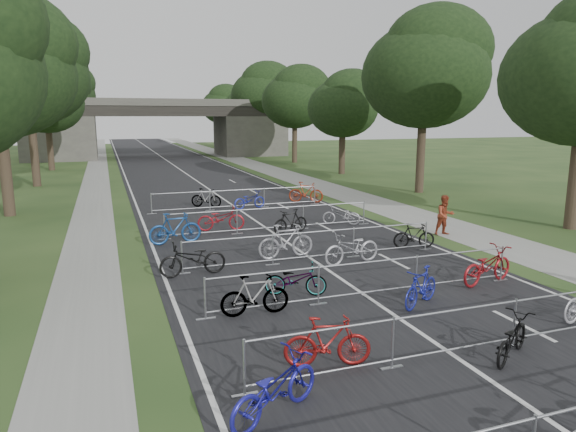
# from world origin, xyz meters

# --- Properties ---
(road) EXTENTS (11.00, 140.00, 0.01)m
(road) POSITION_xyz_m (0.00, 50.00, 0.01)
(road) COLOR black
(road) RESTS_ON ground
(sidewalk_right) EXTENTS (3.00, 140.00, 0.01)m
(sidewalk_right) POSITION_xyz_m (8.00, 50.00, 0.01)
(sidewalk_right) COLOR gray
(sidewalk_right) RESTS_ON ground
(sidewalk_left) EXTENTS (2.00, 140.00, 0.01)m
(sidewalk_left) POSITION_xyz_m (-7.50, 50.00, 0.01)
(sidewalk_left) COLOR gray
(sidewalk_left) RESTS_ON ground
(lane_markings) EXTENTS (0.12, 140.00, 0.00)m
(lane_markings) POSITION_xyz_m (0.00, 50.00, 0.00)
(lane_markings) COLOR silver
(lane_markings) RESTS_ON ground
(overpass_bridge) EXTENTS (31.00, 8.00, 7.05)m
(overpass_bridge) POSITION_xyz_m (0.00, 65.00, 3.53)
(overpass_bridge) COLOR #46443E
(overpass_bridge) RESTS_ON ground
(tree_right_1) EXTENTS (8.18, 8.18, 12.47)m
(tree_right_1) POSITION_xyz_m (13.11, 27.93, 7.90)
(tree_right_1) COLOR #33261C
(tree_right_1) RESTS_ON ground
(tree_left_2) EXTENTS (8.40, 8.40, 12.81)m
(tree_left_2) POSITION_xyz_m (-11.39, 39.93, 8.12)
(tree_left_2) COLOR #33261C
(tree_left_2) RESTS_ON ground
(tree_right_2) EXTENTS (6.16, 6.16, 9.39)m
(tree_right_2) POSITION_xyz_m (13.11, 39.93, 5.95)
(tree_right_2) COLOR #33261C
(tree_right_2) RESTS_ON ground
(tree_left_3) EXTENTS (6.72, 6.72, 10.25)m
(tree_left_3) POSITION_xyz_m (-11.39, 51.93, 6.49)
(tree_left_3) COLOR #33261C
(tree_left_3) RESTS_ON ground
(tree_right_3) EXTENTS (7.17, 7.17, 10.93)m
(tree_right_3) POSITION_xyz_m (13.11, 51.93, 6.92)
(tree_right_3) COLOR #33261C
(tree_right_3) RESTS_ON ground
(tree_left_4) EXTENTS (7.56, 7.56, 11.53)m
(tree_left_4) POSITION_xyz_m (-11.39, 63.93, 7.30)
(tree_left_4) COLOR #33261C
(tree_left_4) RESTS_ON ground
(tree_right_4) EXTENTS (8.18, 8.18, 12.47)m
(tree_right_4) POSITION_xyz_m (13.11, 63.93, 7.90)
(tree_right_4) COLOR #33261C
(tree_right_4) RESTS_ON ground
(tree_left_5) EXTENTS (8.40, 8.40, 12.81)m
(tree_left_5) POSITION_xyz_m (-11.39, 75.93, 8.12)
(tree_left_5) COLOR #33261C
(tree_left_5) RESTS_ON ground
(tree_right_5) EXTENTS (6.16, 6.16, 9.39)m
(tree_right_5) POSITION_xyz_m (13.11, 75.93, 5.95)
(tree_right_5) COLOR #33261C
(tree_right_5) RESTS_ON ground
(tree_left_6) EXTENTS (6.72, 6.72, 10.25)m
(tree_left_6) POSITION_xyz_m (-11.39, 87.93, 6.49)
(tree_left_6) COLOR #33261C
(tree_left_6) RESTS_ON ground
(tree_right_6) EXTENTS (7.17, 7.17, 10.93)m
(tree_right_6) POSITION_xyz_m (13.11, 87.93, 6.92)
(tree_right_6) COLOR #33261C
(tree_right_6) RESTS_ON ground
(barrier_row_2) EXTENTS (9.70, 0.08, 1.10)m
(barrier_row_2) POSITION_xyz_m (0.00, 7.20, 0.55)
(barrier_row_2) COLOR #9EA1A6
(barrier_row_2) RESTS_ON ground
(barrier_row_3) EXTENTS (9.70, 0.08, 1.10)m
(barrier_row_3) POSITION_xyz_m (0.00, 11.00, 0.55)
(barrier_row_3) COLOR #9EA1A6
(barrier_row_3) RESTS_ON ground
(barrier_row_4) EXTENTS (9.70, 0.08, 1.10)m
(barrier_row_4) POSITION_xyz_m (0.00, 15.00, 0.55)
(barrier_row_4) COLOR #9EA1A6
(barrier_row_4) RESTS_ON ground
(barrier_row_5) EXTENTS (9.70, 0.08, 1.10)m
(barrier_row_5) POSITION_xyz_m (0.00, 20.00, 0.55)
(barrier_row_5) COLOR #9EA1A6
(barrier_row_5) RESTS_ON ground
(barrier_row_6) EXTENTS (9.70, 0.08, 1.10)m
(barrier_row_6) POSITION_xyz_m (0.00, 26.00, 0.55)
(barrier_row_6) COLOR #9EA1A6
(barrier_row_6) RESTS_ON ground
(bike_8) EXTENTS (2.13, 1.60, 1.07)m
(bike_8) POSITION_xyz_m (-4.30, 6.36, 0.54)
(bike_8) COLOR #1E1B99
(bike_8) RESTS_ON ground
(bike_9) EXTENTS (1.86, 0.95, 1.07)m
(bike_9) POSITION_xyz_m (-2.74, 7.69, 0.54)
(bike_9) COLOR maroon
(bike_9) RESTS_ON ground
(bike_10) EXTENTS (1.83, 1.43, 0.93)m
(bike_10) POSITION_xyz_m (1.03, 6.72, 0.46)
(bike_10) COLOR black
(bike_10) RESTS_ON ground
(bike_12) EXTENTS (1.81, 0.60, 1.07)m
(bike_12) POSITION_xyz_m (-3.36, 10.83, 0.54)
(bike_12) COLOR #9EA1A6
(bike_12) RESTS_ON ground
(bike_13) EXTENTS (1.87, 1.22, 0.93)m
(bike_13) POSITION_xyz_m (-1.87, 11.87, 0.46)
(bike_13) COLOR #9EA1A6
(bike_13) RESTS_ON ground
(bike_14) EXTENTS (1.77, 1.30, 1.06)m
(bike_14) POSITION_xyz_m (1.01, 9.98, 0.53)
(bike_14) COLOR navy
(bike_14) RESTS_ON ground
(bike_15) EXTENTS (2.28, 1.25, 1.13)m
(bike_15) POSITION_xyz_m (3.98, 10.91, 0.57)
(bike_15) COLOR maroon
(bike_15) RESTS_ON ground
(bike_16) EXTENTS (2.16, 0.86, 1.12)m
(bike_16) POSITION_xyz_m (-4.30, 14.68, 0.56)
(bike_16) COLOR black
(bike_16) RESTS_ON ground
(bike_17) EXTENTS (2.11, 0.68, 1.26)m
(bike_17) POSITION_xyz_m (-0.84, 15.62, 0.63)
(bike_17) COLOR #929298
(bike_17) RESTS_ON ground
(bike_18) EXTENTS (2.26, 1.06, 1.14)m
(bike_18) POSITION_xyz_m (1.08, 14.20, 0.57)
(bike_18) COLOR #A5A5AD
(bike_18) RESTS_ON ground
(bike_19) EXTENTS (1.68, 0.87, 0.97)m
(bike_19) POSITION_xyz_m (4.30, 15.34, 0.49)
(bike_19) COLOR black
(bike_19) RESTS_ON ground
(bike_20) EXTENTS (2.15, 0.79, 1.26)m
(bike_20) POSITION_xyz_m (-4.28, 19.12, 0.63)
(bike_20) COLOR navy
(bike_20) RESTS_ON ground
(bike_21) EXTENTS (2.15, 0.98, 1.09)m
(bike_21) POSITION_xyz_m (-2.03, 20.90, 0.55)
(bike_21) COLOR maroon
(bike_21) RESTS_ON ground
(bike_22) EXTENTS (1.81, 0.92, 1.05)m
(bike_22) POSITION_xyz_m (0.69, 19.35, 0.52)
(bike_22) COLOR black
(bike_22) RESTS_ON ground
(bike_23) EXTENTS (1.82, 1.36, 0.92)m
(bike_23) POSITION_xyz_m (3.55, 20.23, 0.46)
(bike_23) COLOR #96959C
(bike_23) RESTS_ON ground
(bike_25) EXTENTS (1.76, 1.34, 1.06)m
(bike_25) POSITION_xyz_m (-1.54, 27.02, 0.53)
(bike_25) COLOR #9EA1A6
(bike_25) RESTS_ON ground
(bike_26) EXTENTS (1.98, 1.08, 0.99)m
(bike_26) POSITION_xyz_m (0.62, 25.80, 0.49)
(bike_26) COLOR #1D279F
(bike_26) RESTS_ON ground
(bike_27) EXTENTS (2.06, 1.50, 1.23)m
(bike_27) POSITION_xyz_m (4.30, 26.65, 0.61)
(bike_27) COLOR maroon
(bike_27) RESTS_ON ground
(pedestrian_b) EXTENTS (0.88, 0.71, 1.72)m
(pedestrian_b) POSITION_xyz_m (6.80, 16.84, 0.86)
(pedestrian_b) COLOR maroon
(pedestrian_b) RESTS_ON ground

